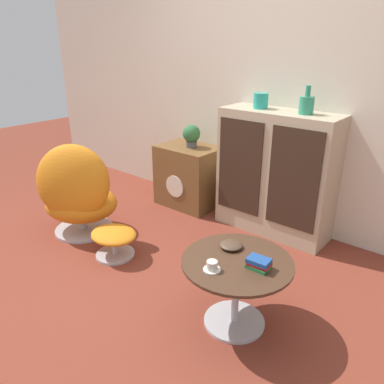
{
  "coord_description": "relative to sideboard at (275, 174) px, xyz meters",
  "views": [
    {
      "loc": [
        1.72,
        -1.44,
        1.66
      ],
      "look_at": [
        -0.01,
        0.63,
        0.55
      ],
      "focal_mm": 35.0,
      "sensor_mm": 36.0,
      "label": 1
    }
  ],
  "objects": [
    {
      "name": "ground_plane",
      "position": [
        -0.28,
        -1.43,
        -0.55
      ],
      "size": [
        12.0,
        12.0,
        0.0
      ],
      "primitive_type": "plane",
      "color": "brown"
    },
    {
      "name": "wall_back",
      "position": [
        -0.28,
        0.22,
        0.75
      ],
      "size": [
        6.4,
        0.06,
        2.6
      ],
      "color": "beige",
      "rests_on": "ground_plane"
    },
    {
      "name": "sideboard",
      "position": [
        0.0,
        0.0,
        0.0
      ],
      "size": [
        1.03,
        0.38,
        1.1
      ],
      "color": "tan",
      "rests_on": "ground_plane"
    },
    {
      "name": "tv_console",
      "position": [
        -0.97,
        -0.04,
        -0.23
      ],
      "size": [
        0.63,
        0.46,
        0.64
      ],
      "color": "brown",
      "rests_on": "ground_plane"
    },
    {
      "name": "egg_chair",
      "position": [
        -1.3,
        -1.18,
        -0.17
      ],
      "size": [
        0.87,
        0.85,
        0.87
      ],
      "color": "#B7B7BC",
      "rests_on": "ground_plane"
    },
    {
      "name": "ottoman",
      "position": [
        -0.76,
        -1.23,
        -0.39
      ],
      "size": [
        0.4,
        0.34,
        0.24
      ],
      "color": "#B7B7BC",
      "rests_on": "ground_plane"
    },
    {
      "name": "coffee_table",
      "position": [
        0.44,
        -1.26,
        -0.23
      ],
      "size": [
        0.66,
        0.66,
        0.46
      ],
      "color": "#B7B7BC",
      "rests_on": "ground_plane"
    },
    {
      "name": "vase_leftmost",
      "position": [
        -0.2,
        0.0,
        0.62
      ],
      "size": [
        0.13,
        0.13,
        0.13
      ],
      "color": "teal",
      "rests_on": "sideboard"
    },
    {
      "name": "vase_inner_left",
      "position": [
        0.21,
        0.0,
        0.63
      ],
      "size": [
        0.12,
        0.12,
        0.22
      ],
      "color": "#2D8E6B",
      "rests_on": "sideboard"
    },
    {
      "name": "potted_plant",
      "position": [
        -0.94,
        -0.04,
        0.21
      ],
      "size": [
        0.18,
        0.18,
        0.23
      ],
      "color": "#4C4C51",
      "rests_on": "tv_console"
    },
    {
      "name": "teacup",
      "position": [
        0.38,
        -1.44,
        -0.07
      ],
      "size": [
        0.1,
        0.1,
        0.06
      ],
      "color": "silver",
      "rests_on": "coffee_table"
    },
    {
      "name": "book_stack",
      "position": [
        0.58,
        -1.25,
        -0.07
      ],
      "size": [
        0.14,
        0.11,
        0.06
      ],
      "color": "#237038",
      "rests_on": "coffee_table"
    },
    {
      "name": "bowl",
      "position": [
        0.33,
        -1.17,
        -0.08
      ],
      "size": [
        0.14,
        0.14,
        0.04
      ],
      "color": "#4C3828",
      "rests_on": "coffee_table"
    }
  ]
}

